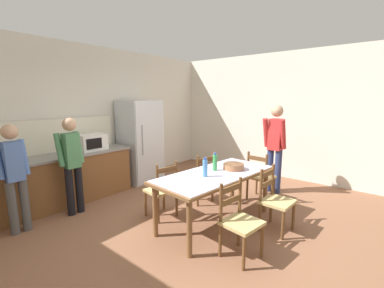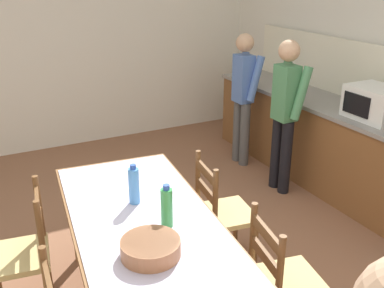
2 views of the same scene
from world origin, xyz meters
name	(u,v)px [view 1 (image 1 of 2)]	position (x,y,z in m)	size (l,w,h in m)	color
ground_plane	(190,224)	(0.00, 0.00, 0.00)	(8.32, 8.32, 0.00)	brown
wall_back	(90,119)	(0.00, 2.66, 1.45)	(6.52, 0.12, 2.90)	silver
wall_right	(277,116)	(3.26, 0.00, 1.45)	(0.12, 5.20, 2.90)	silver
kitchen_counter	(50,182)	(-1.05, 2.23, 0.45)	(2.89, 0.66, 0.89)	brown
counter_splashback	(38,137)	(-1.05, 2.54, 1.19)	(2.85, 0.03, 0.60)	#EFE8CB
refrigerator	(141,141)	(0.90, 2.19, 0.91)	(0.81, 0.73, 1.81)	silver
microwave	(91,142)	(-0.27, 2.21, 1.04)	(0.50, 0.39, 0.30)	white
dining_table	(216,178)	(0.27, -0.28, 0.70)	(2.03, 1.05, 0.78)	brown
bottle_near_centre	(205,168)	(0.03, -0.25, 0.91)	(0.07, 0.07, 0.27)	#4C8ED6
bottle_off_centre	(215,162)	(0.38, -0.18, 0.91)	(0.07, 0.07, 0.27)	green
serving_bowl	(234,166)	(0.60, -0.37, 0.83)	(0.32, 0.32, 0.09)	#9E6642
chair_side_near_left	(239,221)	(-0.24, -0.95, 0.44)	(0.47, 0.45, 0.91)	brown
chair_side_far_right	(200,178)	(0.78, 0.40, 0.44)	(0.49, 0.47, 0.91)	brown
chair_side_far_left	(162,190)	(-0.10, 0.49, 0.44)	(0.47, 0.45, 0.91)	brown
chair_head_end	(260,177)	(1.53, -0.41, 0.44)	(0.43, 0.45, 0.91)	brown
chair_side_near_right	(275,200)	(0.63, -1.04, 0.44)	(0.44, 0.42, 0.91)	brown
person_at_sink	(14,173)	(-1.69, 1.71, 0.86)	(0.38, 0.26, 1.53)	#4C4C4C
person_at_counter	(72,161)	(-0.90, 1.69, 0.88)	(0.39, 0.27, 1.57)	black
person_by_table	(275,144)	(2.09, -0.44, 0.98)	(0.31, 0.45, 1.74)	navy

